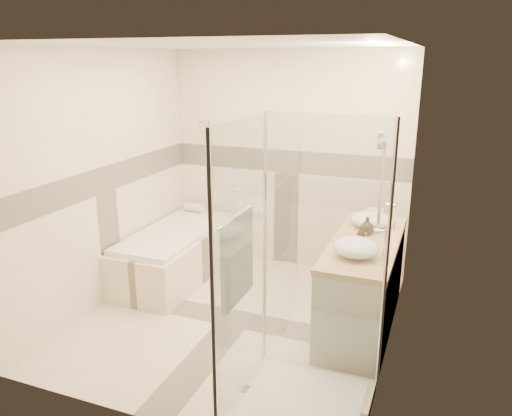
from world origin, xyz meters
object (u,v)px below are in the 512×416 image
(bathtub, at_px, (176,251))
(vanity, at_px, (363,284))
(vessel_sink_near, at_px, (371,219))
(amenity_bottle_b, at_px, (367,226))
(shower_enclosure, at_px, (291,341))
(amenity_bottle_a, at_px, (362,235))
(vessel_sink_far, at_px, (356,247))

(bathtub, height_order, vanity, vanity)
(vessel_sink_near, bearing_deg, amenity_bottle_b, -90.00)
(shower_enclosure, xyz_separation_m, vessel_sink_near, (0.27, 1.65, 0.42))
(amenity_bottle_a, distance_m, amenity_bottle_b, 0.27)
(vanity, height_order, shower_enclosure, shower_enclosure)
(vessel_sink_near, bearing_deg, shower_enclosure, -99.39)
(vanity, bearing_deg, amenity_bottle_b, 97.18)
(bathtub, bearing_deg, shower_enclosure, -41.10)
(vessel_sink_far, relative_size, amenity_bottle_b, 2.27)
(vanity, relative_size, vessel_sink_far, 4.31)
(vanity, relative_size, vessel_sink_near, 4.29)
(vessel_sink_near, height_order, amenity_bottle_b, amenity_bottle_b)
(bathtub, relative_size, vessel_sink_far, 4.53)
(bathtub, height_order, amenity_bottle_a, amenity_bottle_a)
(vessel_sink_near, distance_m, amenity_bottle_a, 0.50)
(vanity, bearing_deg, vessel_sink_near, 93.01)
(bathtub, distance_m, vessel_sink_far, 2.34)
(vanity, height_order, amenity_bottle_a, amenity_bottle_a)
(vanity, distance_m, vessel_sink_near, 0.63)
(shower_enclosure, height_order, vessel_sink_near, shower_enclosure)
(shower_enclosure, bearing_deg, bathtub, 138.90)
(bathtub, xyz_separation_m, amenity_bottle_b, (2.13, -0.19, 0.63))
(vessel_sink_near, xyz_separation_m, amenity_bottle_b, (0.00, -0.22, 0.01))
(amenity_bottle_a, bearing_deg, vessel_sink_near, 90.00)
(bathtub, relative_size, shower_enclosure, 0.83)
(vanity, bearing_deg, vessel_sink_far, -92.86)
(shower_enclosure, bearing_deg, vessel_sink_near, 80.61)
(bathtub, bearing_deg, amenity_bottle_a, -12.34)
(vessel_sink_far, bearing_deg, vanity, 87.14)
(shower_enclosure, height_order, amenity_bottle_a, shower_enclosure)
(amenity_bottle_a, bearing_deg, vanity, 80.23)
(vanity, bearing_deg, shower_enclosure, -102.97)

